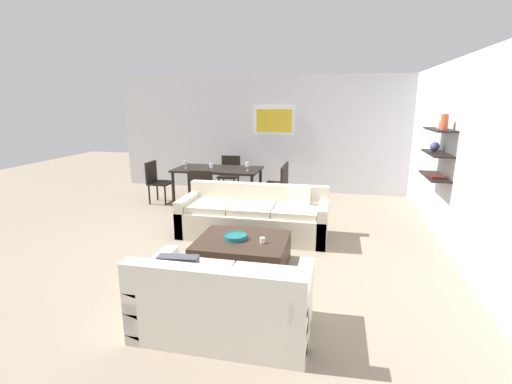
% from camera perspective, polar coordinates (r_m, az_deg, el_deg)
% --- Properties ---
extents(ground_plane, '(18.00, 18.00, 0.00)m').
position_cam_1_polar(ground_plane, '(5.81, -2.50, -7.56)').
color(ground_plane, gray).
extents(back_wall_unit, '(8.40, 0.09, 2.70)m').
position_cam_1_polar(back_wall_unit, '(8.86, 5.18, 8.76)').
color(back_wall_unit, silver).
rests_on(back_wall_unit, ground).
extents(right_wall_shelf_unit, '(0.34, 8.20, 2.70)m').
position_cam_1_polar(right_wall_shelf_unit, '(6.10, 27.79, 5.03)').
color(right_wall_shelf_unit, silver).
rests_on(right_wall_shelf_unit, ground).
extents(sofa_beige, '(2.32, 0.90, 0.78)m').
position_cam_1_polar(sofa_beige, '(5.98, -0.27, -3.94)').
color(sofa_beige, beige).
rests_on(sofa_beige, ground).
extents(loveseat_white, '(1.58, 0.90, 0.78)m').
position_cam_1_polar(loveseat_white, '(3.62, -5.03, -16.39)').
color(loveseat_white, silver).
rests_on(loveseat_white, ground).
extents(coffee_table, '(1.15, 0.95, 0.38)m').
position_cam_1_polar(coffee_table, '(4.89, -2.14, -9.33)').
color(coffee_table, '#38281E').
rests_on(coffee_table, ground).
extents(decorative_bowl, '(0.30, 0.30, 0.06)m').
position_cam_1_polar(decorative_bowl, '(4.83, -3.14, -6.82)').
color(decorative_bowl, '#19666B').
rests_on(decorative_bowl, coffee_table).
extents(candle_jar, '(0.07, 0.07, 0.07)m').
position_cam_1_polar(candle_jar, '(4.69, 0.97, -7.40)').
color(candle_jar, silver).
rests_on(candle_jar, coffee_table).
extents(dining_table, '(1.77, 0.94, 0.75)m').
position_cam_1_polar(dining_table, '(7.81, -5.87, 3.10)').
color(dining_table, black).
rests_on(dining_table, ground).
extents(dining_chair_right_far, '(0.44, 0.44, 0.88)m').
position_cam_1_polar(dining_chair_right_far, '(7.76, 3.77, 1.75)').
color(dining_chair_right_far, black).
rests_on(dining_chair_right_far, ground).
extents(dining_chair_foot, '(0.44, 0.44, 0.88)m').
position_cam_1_polar(dining_chair_foot, '(7.04, -8.05, 0.41)').
color(dining_chair_foot, black).
rests_on(dining_chair_foot, ground).
extents(dining_chair_head, '(0.44, 0.44, 0.88)m').
position_cam_1_polar(dining_chair_head, '(8.67, -4.04, 3.01)').
color(dining_chair_head, black).
rests_on(dining_chair_head, ground).
extents(dining_chair_right_near, '(0.44, 0.44, 0.88)m').
position_cam_1_polar(dining_chair_right_near, '(7.35, 3.27, 1.08)').
color(dining_chair_right_near, black).
rests_on(dining_chair_right_near, ground).
extents(dining_chair_left_near, '(0.44, 0.44, 0.88)m').
position_cam_1_polar(dining_chair_left_near, '(8.15, -14.97, 1.89)').
color(dining_chair_left_near, black).
rests_on(dining_chair_left_near, ground).
extents(wine_glass_foot, '(0.07, 0.07, 0.18)m').
position_cam_1_polar(wine_glass_foot, '(7.40, -6.90, 4.03)').
color(wine_glass_foot, silver).
rests_on(wine_glass_foot, dining_table).
extents(wine_glass_right_near, '(0.08, 0.08, 0.17)m').
position_cam_1_polar(wine_glass_right_near, '(7.49, -1.34, 4.19)').
color(wine_glass_right_near, silver).
rests_on(wine_glass_right_near, dining_table).
extents(wine_glass_left_near, '(0.08, 0.08, 0.15)m').
position_cam_1_polar(wine_glass_left_near, '(7.91, -10.75, 4.38)').
color(wine_glass_left_near, silver).
rests_on(wine_glass_left_near, dining_table).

